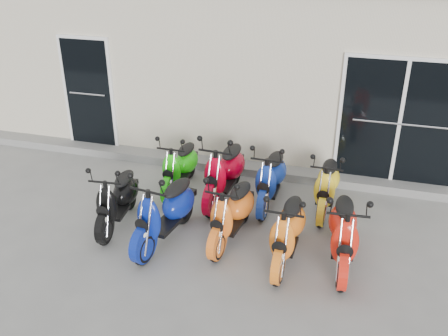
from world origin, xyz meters
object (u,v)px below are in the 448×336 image
(scooter_front_orange_a, at_px, (232,205))
(scooter_back_red, at_px, (224,165))
(scooter_front_blue, at_px, (165,203))
(scooter_front_black, at_px, (116,192))
(scooter_front_orange_b, at_px, (288,223))
(scooter_back_yellow, at_px, (327,179))
(scooter_back_blue, at_px, (271,171))
(scooter_front_red, at_px, (344,225))
(scooter_back_green, at_px, (180,160))

(scooter_front_orange_a, relative_size, scooter_back_red, 0.90)
(scooter_front_blue, height_order, scooter_front_orange_a, scooter_front_blue)
(scooter_front_black, bearing_deg, scooter_front_orange_b, -8.87)
(scooter_front_blue, xyz_separation_m, scooter_back_red, (0.48, 1.42, 0.01))
(scooter_back_red, bearing_deg, scooter_back_yellow, 7.60)
(scooter_front_blue, relative_size, scooter_back_red, 0.98)
(scooter_front_orange_a, height_order, scooter_back_blue, scooter_back_blue)
(scooter_front_orange_b, bearing_deg, scooter_front_orange_a, 164.73)
(scooter_front_blue, distance_m, scooter_back_red, 1.49)
(scooter_front_red, relative_size, scooter_back_red, 0.95)
(scooter_front_blue, bearing_deg, scooter_front_orange_b, 9.99)
(scooter_front_orange_a, height_order, scooter_back_yellow, scooter_front_orange_a)
(scooter_front_blue, xyz_separation_m, scooter_back_green, (-0.35, 1.52, -0.07))
(scooter_back_blue, bearing_deg, scooter_front_orange_b, -69.53)
(scooter_back_red, distance_m, scooter_back_blue, 0.77)
(scooter_back_yellow, bearing_deg, scooter_front_red, -74.41)
(scooter_front_black, bearing_deg, scooter_front_blue, -18.74)
(scooter_back_green, height_order, scooter_back_blue, scooter_back_blue)
(scooter_front_orange_b, bearing_deg, scooter_back_green, 146.38)
(scooter_back_red, xyz_separation_m, scooter_back_blue, (0.77, 0.07, -0.05))
(scooter_front_red, xyz_separation_m, scooter_back_yellow, (-0.35, 1.35, -0.05))
(scooter_back_blue, bearing_deg, scooter_front_blue, -128.97)
(scooter_front_orange_a, bearing_deg, scooter_front_red, 2.32)
(scooter_front_black, height_order, scooter_front_orange_a, scooter_front_orange_a)
(scooter_back_green, bearing_deg, scooter_back_red, -6.93)
(scooter_front_orange_a, xyz_separation_m, scooter_back_red, (-0.43, 1.12, 0.06))
(scooter_back_yellow, bearing_deg, scooter_front_orange_b, -103.33)
(scooter_front_black, relative_size, scooter_back_blue, 0.96)
(scooter_back_red, bearing_deg, scooter_front_red, -27.82)
(scooter_back_green, bearing_deg, scooter_front_orange_a, -43.83)
(scooter_front_red, bearing_deg, scooter_back_red, 143.84)
(scooter_front_orange_a, xyz_separation_m, scooter_front_orange_b, (0.85, -0.26, 0.01))
(scooter_front_orange_b, xyz_separation_m, scooter_back_red, (-1.28, 1.38, 0.06))
(scooter_front_red, bearing_deg, scooter_front_orange_a, 171.14)
(scooter_front_orange_a, distance_m, scooter_front_orange_b, 0.89)
(scooter_front_orange_b, relative_size, scooter_back_blue, 0.99)
(scooter_front_black, xyz_separation_m, scooter_front_orange_a, (1.77, 0.08, 0.02))
(scooter_front_red, relative_size, scooter_back_green, 1.09)
(scooter_front_blue, bearing_deg, scooter_back_yellow, 44.30)
(scooter_back_green, height_order, scooter_back_red, scooter_back_red)
(scooter_front_blue, bearing_deg, scooter_front_orange_a, 26.68)
(scooter_front_black, xyz_separation_m, scooter_back_green, (0.52, 1.31, -0.00))
(scooter_front_orange_b, bearing_deg, scooter_back_yellow, 77.27)
(scooter_front_black, distance_m, scooter_back_yellow, 3.28)
(scooter_front_blue, distance_m, scooter_back_yellow, 2.63)
(scooter_front_black, distance_m, scooter_front_orange_b, 2.63)
(scooter_front_red, bearing_deg, scooter_back_blue, 129.03)
(scooter_front_orange_a, distance_m, scooter_front_red, 1.59)
(scooter_front_red, xyz_separation_m, scooter_back_blue, (-1.25, 1.32, -0.02))
(scooter_front_blue, xyz_separation_m, scooter_front_orange_b, (1.76, 0.04, -0.04))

